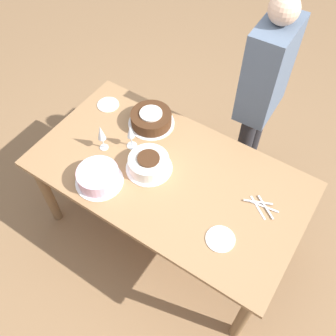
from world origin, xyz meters
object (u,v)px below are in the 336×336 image
object	(u,v)px
cake_center_white	(149,163)
cake_front_chocolate	(151,119)
person_cutting	(263,87)
cake_back_decorated	(98,177)
wine_glass_far	(131,133)
wine_glass_near	(101,133)

from	to	relation	value
cake_center_white	cake_front_chocolate	world-z (taller)	cake_center_white
person_cutting	cake_back_decorated	bearing A→B (deg)	-28.52
cake_center_white	cake_back_decorated	xyz separation A→B (m)	(0.19, 0.25, 0.00)
wine_glass_far	person_cutting	distance (m)	0.93
cake_center_white	wine_glass_far	size ratio (longest dim) A/B	1.56
wine_glass_near	person_cutting	bearing A→B (deg)	-129.02
cake_center_white	person_cutting	world-z (taller)	person_cutting
cake_front_chocolate	wine_glass_far	distance (m)	0.25
wine_glass_near	person_cutting	world-z (taller)	person_cutting
cake_center_white	wine_glass_far	xyz separation A→B (m)	(0.20, -0.09, 0.08)
wine_glass_far	person_cutting	xyz separation A→B (m)	(-0.55, -0.74, 0.10)
cake_back_decorated	wine_glass_near	distance (m)	0.28
wine_glass_near	person_cutting	distance (m)	1.10
cake_back_decorated	cake_front_chocolate	bearing A→B (deg)	-88.73
cake_front_chocolate	wine_glass_far	world-z (taller)	wine_glass_far
person_cutting	cake_front_chocolate	bearing A→B (deg)	-49.47
cake_center_white	wine_glass_far	world-z (taller)	wine_glass_far
cake_center_white	cake_back_decorated	world-z (taller)	cake_center_white
cake_front_chocolate	wine_glass_near	xyz separation A→B (m)	(0.14, 0.35, 0.09)
wine_glass_near	person_cutting	xyz separation A→B (m)	(-0.69, -0.85, 0.09)
cake_back_decorated	wine_glass_near	world-z (taller)	wine_glass_near
cake_back_decorated	wine_glass_near	xyz separation A→B (m)	(0.15, -0.23, 0.09)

